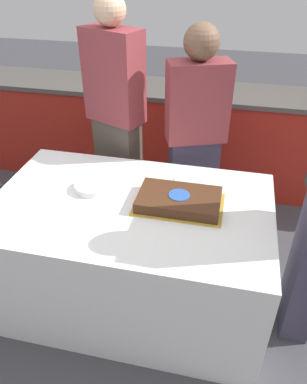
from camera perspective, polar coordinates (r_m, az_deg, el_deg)
ground_plane at (r=2.67m, az=-2.96°, el=-15.20°), size 14.00×14.00×0.00m
back_counter at (r=3.63m, az=3.41°, el=8.66°), size 4.40×0.58×0.92m
dining_table at (r=2.39m, az=-3.24°, el=-9.21°), size 1.62×1.01×0.77m
cake at (r=2.12m, az=3.90°, el=-1.22°), size 0.50×0.33×0.07m
plate_stack at (r=2.28m, az=-9.30°, el=0.88°), size 0.21×0.21×0.04m
side_plate_near_cake at (r=2.37m, az=5.59°, el=2.11°), size 0.21×0.21×0.00m
person_cutting_cake at (r=2.67m, az=6.34°, el=7.81°), size 0.45×0.33×1.62m
person_standing_back at (r=2.75m, az=-5.66°, el=10.35°), size 0.45×0.34×1.77m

